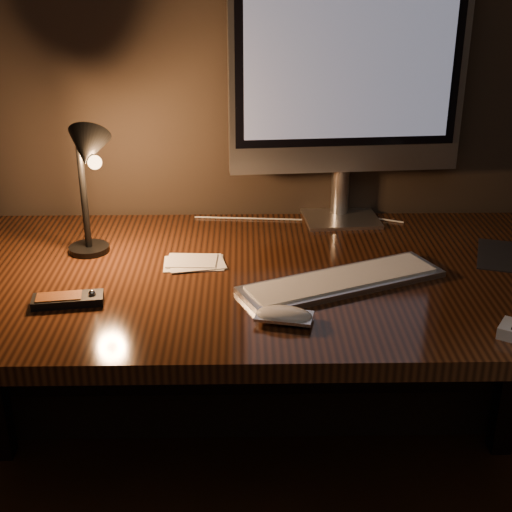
{
  "coord_description": "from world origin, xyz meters",
  "views": [
    {
      "loc": [
        -0.02,
        0.43,
        1.41
      ],
      "look_at": [
        0.0,
        1.73,
        0.84
      ],
      "focal_mm": 50.0,
      "sensor_mm": 36.0,
      "label": 1
    }
  ],
  "objects_px": {
    "media_remote": "(68,299)",
    "desk": "(254,310)",
    "monitor": "(348,80)",
    "mouse": "(284,317)",
    "desk_lamp": "(88,167)",
    "keyboard": "(342,281)"
  },
  "relations": [
    {
      "from": "keyboard",
      "to": "media_remote",
      "type": "relative_size",
      "value": 3.07
    },
    {
      "from": "monitor",
      "to": "keyboard",
      "type": "relative_size",
      "value": 1.36
    },
    {
      "from": "media_remote",
      "to": "desk",
      "type": "bearing_deg",
      "value": 21.15
    },
    {
      "from": "mouse",
      "to": "media_remote",
      "type": "relative_size",
      "value": 0.74
    },
    {
      "from": "desk",
      "to": "monitor",
      "type": "xyz_separation_m",
      "value": [
        0.23,
        0.26,
        0.49
      ]
    },
    {
      "from": "keyboard",
      "to": "mouse",
      "type": "distance_m",
      "value": 0.21
    },
    {
      "from": "desk",
      "to": "mouse",
      "type": "height_order",
      "value": "mouse"
    },
    {
      "from": "monitor",
      "to": "mouse",
      "type": "distance_m",
      "value": 0.68
    },
    {
      "from": "desk",
      "to": "keyboard",
      "type": "bearing_deg",
      "value": -35.79
    },
    {
      "from": "desk",
      "to": "mouse",
      "type": "xyz_separation_m",
      "value": [
        0.05,
        -0.3,
        0.14
      ]
    },
    {
      "from": "desk_lamp",
      "to": "media_remote",
      "type": "bearing_deg",
      "value": -116.89
    },
    {
      "from": "desk",
      "to": "media_remote",
      "type": "xyz_separation_m",
      "value": [
        -0.38,
        -0.21,
        0.14
      ]
    },
    {
      "from": "desk",
      "to": "desk_lamp",
      "type": "relative_size",
      "value": 5.04
    },
    {
      "from": "mouse",
      "to": "desk_lamp",
      "type": "bearing_deg",
      "value": 155.0
    },
    {
      "from": "desk",
      "to": "desk_lamp",
      "type": "height_order",
      "value": "desk_lamp"
    },
    {
      "from": "keyboard",
      "to": "mouse",
      "type": "height_order",
      "value": "mouse"
    },
    {
      "from": "monitor",
      "to": "keyboard",
      "type": "bearing_deg",
      "value": -101.5
    },
    {
      "from": "keyboard",
      "to": "desk_lamp",
      "type": "height_order",
      "value": "desk_lamp"
    },
    {
      "from": "monitor",
      "to": "mouse",
      "type": "height_order",
      "value": "monitor"
    },
    {
      "from": "keyboard",
      "to": "media_remote",
      "type": "distance_m",
      "value": 0.57
    },
    {
      "from": "monitor",
      "to": "desk_lamp",
      "type": "bearing_deg",
      "value": -163.7
    },
    {
      "from": "monitor",
      "to": "desk",
      "type": "bearing_deg",
      "value": -136.67
    }
  ]
}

